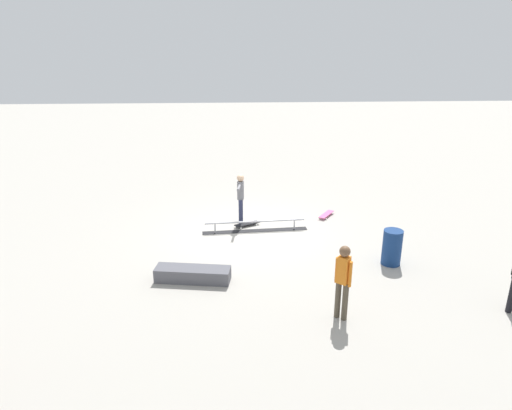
# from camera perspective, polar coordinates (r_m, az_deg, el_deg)

# --- Properties ---
(ground_plane) EXTENTS (60.00, 60.00, 0.00)m
(ground_plane) POSITION_cam_1_polar(r_m,az_deg,el_deg) (13.63, -0.79, -3.33)
(ground_plane) COLOR #ADA89E
(grind_rail) EXTENTS (3.13, 0.45, 0.33)m
(grind_rail) POSITION_cam_1_polar(r_m,az_deg,el_deg) (13.62, -0.11, -2.70)
(grind_rail) COLOR black
(grind_rail) RESTS_ON ground_plane
(skate_ledge) EXTENTS (1.81, 0.73, 0.33)m
(skate_ledge) POSITION_cam_1_polar(r_m,az_deg,el_deg) (11.00, -7.85, -8.52)
(skate_ledge) COLOR #595960
(skate_ledge) RESTS_ON ground_plane
(skater_main) EXTENTS (0.25, 1.27, 1.57)m
(skater_main) POSITION_cam_1_polar(r_m,az_deg,el_deg) (13.92, -1.92, 1.20)
(skater_main) COLOR #2D3351
(skater_main) RESTS_ON ground_plane
(skateboard_main) EXTENTS (0.80, 0.54, 0.09)m
(skateboard_main) POSITION_cam_1_polar(r_m,az_deg,el_deg) (14.00, -1.13, -2.36)
(skateboard_main) COLOR black
(skateboard_main) RESTS_ON ground_plane
(bystander_orange_shirt) EXTENTS (0.32, 0.29, 1.61)m
(bystander_orange_shirt) POSITION_cam_1_polar(r_m,az_deg,el_deg) (9.35, 10.75, -8.95)
(bystander_orange_shirt) COLOR brown
(bystander_orange_shirt) RESTS_ON ground_plane
(loose_skateboard_pink) EXTENTS (0.62, 0.77, 0.09)m
(loose_skateboard_pink) POSITION_cam_1_polar(r_m,az_deg,el_deg) (14.93, 8.74, -1.15)
(loose_skateboard_pink) COLOR #E05993
(loose_skateboard_pink) RESTS_ON ground_plane
(trash_bin) EXTENTS (0.48, 0.48, 0.91)m
(trash_bin) POSITION_cam_1_polar(r_m,az_deg,el_deg) (12.04, 16.54, -5.06)
(trash_bin) COLOR navy
(trash_bin) RESTS_ON ground_plane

